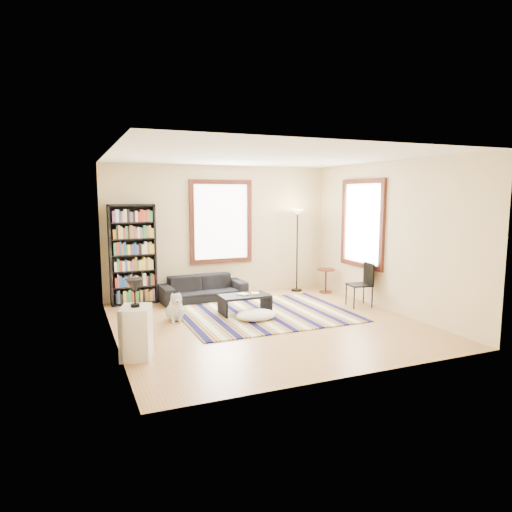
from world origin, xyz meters
name	(u,v)px	position (x,y,z in m)	size (l,w,h in m)	color
floor	(267,326)	(0.00, 0.00, -0.05)	(5.00, 5.00, 0.10)	tan
ceiling	(268,154)	(0.00, 0.00, 2.85)	(5.00, 5.00, 0.10)	white
wall_back	(220,231)	(0.00, 2.55, 1.40)	(5.00, 0.10, 2.80)	#D0B78C
wall_front	(357,263)	(0.00, -2.55, 1.40)	(5.00, 0.10, 2.80)	#D0B78C
wall_left	(108,249)	(-2.55, 0.00, 1.40)	(0.10, 5.00, 2.80)	#D0B78C
wall_right	(391,237)	(2.55, 0.00, 1.40)	(0.10, 5.00, 2.80)	#D0B78C
window_back	(221,222)	(0.00, 2.47, 1.60)	(1.20, 0.06, 1.60)	white
window_right	(362,224)	(2.47, 0.80, 1.60)	(0.06, 1.20, 1.60)	white
rug	(265,313)	(0.22, 0.58, 0.01)	(3.06, 2.45, 0.02)	#0C0E3D
sofa	(203,288)	(-0.54, 2.05, 0.26)	(0.69, 1.77, 0.52)	black
bookshelf	(133,255)	(-1.91, 2.32, 1.00)	(0.90, 0.30, 2.00)	black
coffee_table	(245,304)	(-0.14, 0.71, 0.18)	(0.90, 0.50, 0.36)	black
book_a	(240,295)	(-0.24, 0.71, 0.37)	(0.22, 0.16, 0.02)	beige
book_b	(251,293)	(0.01, 0.76, 0.37)	(0.14, 0.19, 0.01)	beige
floor_cushion	(256,315)	(-0.10, 0.25, 0.09)	(0.73, 0.54, 0.18)	white
floor_lamp	(297,250)	(1.69, 2.15, 0.93)	(0.30, 0.30, 1.86)	black
side_table	(326,281)	(2.20, 1.72, 0.27)	(0.40, 0.40, 0.54)	#4C1A13
folding_chair	(359,285)	(2.15, 0.39, 0.43)	(0.42, 0.40, 0.86)	black
white_cabinet	(136,332)	(-2.30, -0.82, 0.35)	(0.38, 0.50, 0.70)	silver
table_lamp	(135,293)	(-2.30, -0.82, 0.89)	(0.24, 0.24, 0.38)	black
dog	(175,306)	(-1.42, 0.78, 0.26)	(0.37, 0.51, 0.51)	silver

